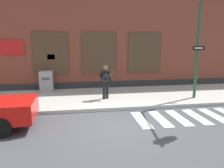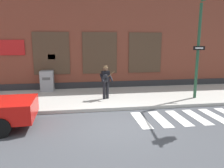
% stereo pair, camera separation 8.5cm
% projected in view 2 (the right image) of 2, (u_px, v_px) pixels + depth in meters
% --- Properties ---
extents(ground_plane, '(160.00, 160.00, 0.00)m').
position_uv_depth(ground_plane, '(117.00, 126.00, 8.11)').
color(ground_plane, '#424449').
extents(sidewalk, '(28.00, 4.48, 0.16)m').
position_uv_depth(sidewalk, '(104.00, 97.00, 11.95)').
color(sidewalk, '#ADAAA3').
rests_on(sidewalk, ground).
extents(building_backdrop, '(28.00, 4.06, 6.48)m').
position_uv_depth(building_backdrop, '(97.00, 39.00, 15.46)').
color(building_backdrop, brown).
rests_on(building_backdrop, ground).
extents(crosswalk, '(5.20, 1.90, 0.01)m').
position_uv_depth(crosswalk, '(197.00, 117.00, 9.05)').
color(crosswalk, silver).
rests_on(crosswalk, ground).
extents(busker, '(0.76, 0.62, 1.71)m').
position_uv_depth(busker, '(106.00, 80.00, 11.16)').
color(busker, black).
rests_on(busker, sidewalk).
extents(traffic_light, '(0.76, 3.32, 4.97)m').
position_uv_depth(traffic_light, '(212.00, 29.00, 9.67)').
color(traffic_light, '#234C33').
rests_on(traffic_light, sidewalk).
extents(utility_box, '(0.75, 0.71, 1.22)m').
position_uv_depth(utility_box, '(47.00, 81.00, 13.06)').
color(utility_box, gray).
rests_on(utility_box, sidewalk).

